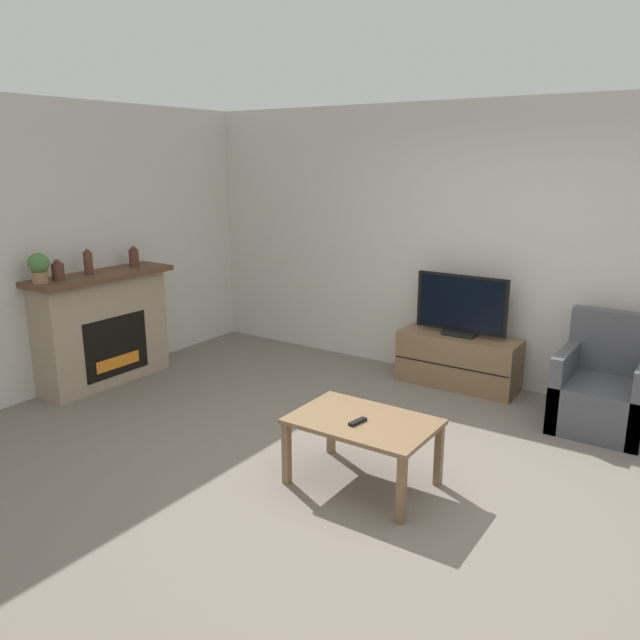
{
  "coord_description": "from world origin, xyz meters",
  "views": [
    {
      "loc": [
        1.75,
        -3.54,
        2.17
      ],
      "look_at": [
        -1.08,
        0.66,
        0.85
      ],
      "focal_mm": 35.0,
      "sensor_mm": 36.0,
      "label": 1
    }
  ],
  "objects_px": {
    "potted_plant": "(39,266)",
    "remote": "(358,422)",
    "tv": "(461,308)",
    "mantel_vase_left": "(58,271)",
    "tv_stand": "(458,361)",
    "coffee_table": "(363,428)",
    "mantel_vase_centre_left": "(88,263)",
    "fireplace": "(103,327)",
    "armchair": "(603,392)",
    "mantel_vase_right": "(134,257)"
  },
  "relations": [
    {
      "from": "coffee_table",
      "to": "potted_plant",
      "type": "bearing_deg",
      "value": -174.88
    },
    {
      "from": "potted_plant",
      "to": "tv_stand",
      "type": "xyz_separation_m",
      "value": [
        2.93,
        2.46,
        -1.0
      ]
    },
    {
      "from": "fireplace",
      "to": "mantel_vase_left",
      "type": "relative_size",
      "value": 7.6
    },
    {
      "from": "tv",
      "to": "remote",
      "type": "bearing_deg",
      "value": -85.2
    },
    {
      "from": "fireplace",
      "to": "remote",
      "type": "bearing_deg",
      "value": -7.21
    },
    {
      "from": "potted_plant",
      "to": "tv",
      "type": "height_order",
      "value": "potted_plant"
    },
    {
      "from": "mantel_vase_right",
      "to": "tv_stand",
      "type": "relative_size",
      "value": 0.18
    },
    {
      "from": "armchair",
      "to": "remote",
      "type": "height_order",
      "value": "armchair"
    },
    {
      "from": "mantel_vase_centre_left",
      "to": "tv_stand",
      "type": "distance_m",
      "value": 3.65
    },
    {
      "from": "fireplace",
      "to": "mantel_vase_centre_left",
      "type": "bearing_deg",
      "value": -81.06
    },
    {
      "from": "mantel_vase_centre_left",
      "to": "potted_plant",
      "type": "relative_size",
      "value": 0.91
    },
    {
      "from": "mantel_vase_left",
      "to": "potted_plant",
      "type": "bearing_deg",
      "value": -90.0
    },
    {
      "from": "remote",
      "to": "armchair",
      "type": "bearing_deg",
      "value": 69.35
    },
    {
      "from": "potted_plant",
      "to": "mantel_vase_centre_left",
      "type": "bearing_deg",
      "value": 90.0
    },
    {
      "from": "fireplace",
      "to": "tv_stand",
      "type": "distance_m",
      "value": 3.49
    },
    {
      "from": "tv",
      "to": "mantel_vase_left",
      "type": "bearing_deg",
      "value": -142.17
    },
    {
      "from": "mantel_vase_centre_left",
      "to": "coffee_table",
      "type": "distance_m",
      "value": 3.23
    },
    {
      "from": "mantel_vase_left",
      "to": "potted_plant",
      "type": "relative_size",
      "value": 0.71
    },
    {
      "from": "mantel_vase_right",
      "to": "armchair",
      "type": "distance_m",
      "value": 4.54
    },
    {
      "from": "mantel_vase_centre_left",
      "to": "armchair",
      "type": "height_order",
      "value": "mantel_vase_centre_left"
    },
    {
      "from": "mantel_vase_left",
      "to": "armchair",
      "type": "distance_m",
      "value": 4.83
    },
    {
      "from": "fireplace",
      "to": "tv",
      "type": "distance_m",
      "value": 3.49
    },
    {
      "from": "fireplace",
      "to": "coffee_table",
      "type": "height_order",
      "value": "fireplace"
    },
    {
      "from": "potted_plant",
      "to": "tv",
      "type": "xyz_separation_m",
      "value": [
        2.93,
        2.45,
        -0.46
      ]
    },
    {
      "from": "mantel_vase_right",
      "to": "potted_plant",
      "type": "bearing_deg",
      "value": -90.0
    },
    {
      "from": "armchair",
      "to": "coffee_table",
      "type": "distance_m",
      "value": 2.26
    },
    {
      "from": "armchair",
      "to": "coffee_table",
      "type": "height_order",
      "value": "armchair"
    },
    {
      "from": "tv_stand",
      "to": "coffee_table",
      "type": "bearing_deg",
      "value": -85.02
    },
    {
      "from": "fireplace",
      "to": "potted_plant",
      "type": "bearing_deg",
      "value": -88.41
    },
    {
      "from": "mantel_vase_left",
      "to": "tv",
      "type": "distance_m",
      "value": 3.73
    },
    {
      "from": "potted_plant",
      "to": "remote",
      "type": "distance_m",
      "value": 3.22
    },
    {
      "from": "fireplace",
      "to": "tv_stand",
      "type": "height_order",
      "value": "fireplace"
    },
    {
      "from": "remote",
      "to": "mantel_vase_centre_left",
      "type": "bearing_deg",
      "value": -175.72
    },
    {
      "from": "fireplace",
      "to": "mantel_vase_left",
      "type": "distance_m",
      "value": 0.76
    },
    {
      "from": "tv",
      "to": "coffee_table",
      "type": "relative_size",
      "value": 0.95
    },
    {
      "from": "potted_plant",
      "to": "remote",
      "type": "bearing_deg",
      "value": 3.85
    },
    {
      "from": "tv_stand",
      "to": "coffee_table",
      "type": "xyz_separation_m",
      "value": [
        0.19,
        -2.18,
        0.16
      ]
    },
    {
      "from": "fireplace",
      "to": "potted_plant",
      "type": "xyz_separation_m",
      "value": [
        0.02,
        -0.61,
        0.69
      ]
    },
    {
      "from": "potted_plant",
      "to": "armchair",
      "type": "xyz_separation_m",
      "value": [
        4.29,
        2.22,
        -0.95
      ]
    },
    {
      "from": "coffee_table",
      "to": "mantel_vase_left",
      "type": "bearing_deg",
      "value": -178.14
    },
    {
      "from": "mantel_vase_right",
      "to": "remote",
      "type": "relative_size",
      "value": 1.35
    },
    {
      "from": "fireplace",
      "to": "remote",
      "type": "distance_m",
      "value": 3.16
    },
    {
      "from": "fireplace",
      "to": "mantel_vase_centre_left",
      "type": "xyz_separation_m",
      "value": [
        0.02,
        -0.11,
        0.66
      ]
    },
    {
      "from": "armchair",
      "to": "remote",
      "type": "xyz_separation_m",
      "value": [
        -1.17,
        -2.01,
        0.19
      ]
    },
    {
      "from": "tv_stand",
      "to": "remote",
      "type": "distance_m",
      "value": 2.27
    },
    {
      "from": "mantel_vase_centre_left",
      "to": "coffee_table",
      "type": "xyz_separation_m",
      "value": [
        3.12,
        -0.22,
        -0.81
      ]
    },
    {
      "from": "tv_stand",
      "to": "potted_plant",
      "type": "bearing_deg",
      "value": -140.04
    },
    {
      "from": "remote",
      "to": "coffee_table",
      "type": "bearing_deg",
      "value": 98.54
    },
    {
      "from": "mantel_vase_left",
      "to": "armchair",
      "type": "bearing_deg",
      "value": 25.41
    },
    {
      "from": "armchair",
      "to": "coffee_table",
      "type": "bearing_deg",
      "value": -121.1
    }
  ]
}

